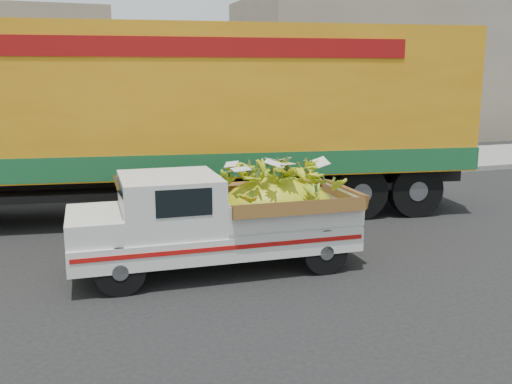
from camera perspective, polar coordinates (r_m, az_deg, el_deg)
name	(u,v)px	position (r m, az deg, el deg)	size (l,w,h in m)	color
ground	(133,269)	(8.85, -12.18, -7.53)	(100.00, 100.00, 0.00)	black
curb	(101,193)	(14.18, -15.28, -0.13)	(60.00, 0.25, 0.15)	gray
sidewalk	(94,179)	(16.24, -15.91, 1.28)	(60.00, 4.00, 0.14)	gray
building_right	(395,72)	(27.36, 13.76, 11.60)	(14.00, 6.00, 6.00)	gray
pickup_truck	(235,217)	(8.53, -2.07, -2.49)	(4.24, 1.75, 1.46)	black
semi_trailer	(181,112)	(11.70, -7.49, 7.90)	(12.07, 4.40, 3.80)	black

